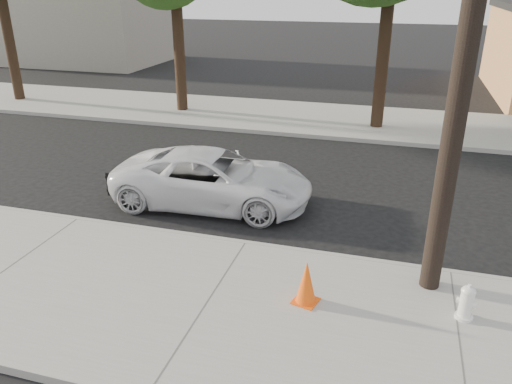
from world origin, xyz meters
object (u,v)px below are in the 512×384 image
at_px(police_cruiser, 213,179).
at_px(traffic_cone, 306,283).
at_px(fire_hydrant, 466,303).
at_px(utility_pole, 472,14).

bearing_deg(police_cruiser, traffic_cone, -143.22).
height_order(police_cruiser, traffic_cone, police_cruiser).
xyz_separation_m(police_cruiser, traffic_cone, (3.02, -3.64, -0.15)).
relative_size(police_cruiser, traffic_cone, 6.29).
distance_m(police_cruiser, fire_hydrant, 6.48).
relative_size(utility_pole, police_cruiser, 1.86).
xyz_separation_m(police_cruiser, fire_hydrant, (5.54, -3.36, -0.24)).
height_order(police_cruiser, fire_hydrant, police_cruiser).
height_order(utility_pole, traffic_cone, utility_pole).
bearing_deg(fire_hydrant, traffic_cone, -156.60).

